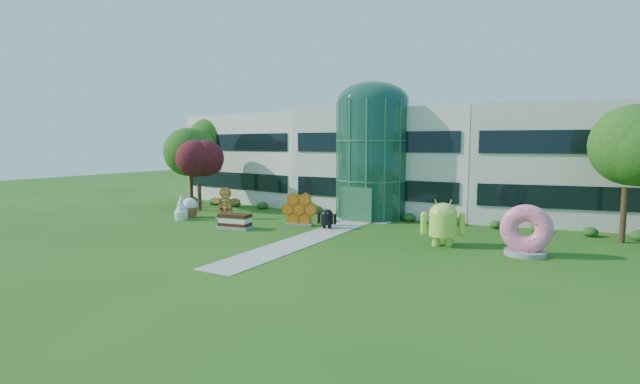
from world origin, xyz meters
The scene contains 14 objects.
ground centered at (0.00, 0.00, 0.00)m, with size 140.00×140.00×0.00m, color #215114.
building centered at (0.00, 18.00, 4.65)m, with size 46.00×15.00×9.30m, color beige, non-canonical shape.
atrium centered at (0.00, 12.00, 4.90)m, with size 6.00×6.00×9.80m, color #194738.
walkway centered at (0.00, 2.00, 0.02)m, with size 2.40×20.00×0.04m, color #9E9E93.
tree_red centered at (-15.50, 7.50, 3.00)m, with size 4.00×4.00×6.00m, color #3F0C14, non-canonical shape.
trees_backdrop centered at (0.00, 13.00, 4.20)m, with size 52.00×8.00×8.40m, color #204A12, non-canonical shape.
android_green centered at (8.24, 3.57, 1.57)m, with size 2.77×1.85×3.14m, color #B4DE47, non-canonical shape.
android_black centered at (-0.71, 5.19, 0.85)m, with size 1.50×1.00×1.70m, color black, non-canonical shape.
donut centered at (12.97, 3.42, 1.47)m, with size 2.82×1.35×2.93m, color #EE5A92, non-canonical shape.
gingerbread centered at (-10.31, 5.11, 1.33)m, with size 2.87×1.11×2.65m, color brown, non-canonical shape.
ice_cream_sandwich centered at (-6.60, 1.81, 0.56)m, with size 2.52×1.26×1.12m, color black, non-canonical shape.
honeycomb centered at (-3.18, 5.35, 1.14)m, with size 2.91×1.04×2.29m, color orange, non-canonical shape.
froyo centered at (-13.03, 2.77, 1.04)m, with size 1.22×1.22×2.08m, color white, non-canonical shape.
cupcake centered at (-13.36, 4.07, 0.85)m, with size 1.42×1.42×1.71m, color white, non-canonical shape.
Camera 1 is at (15.31, -24.61, 6.28)m, focal length 26.00 mm.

